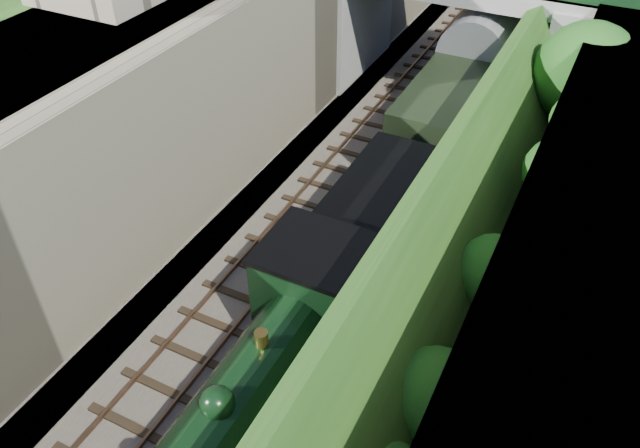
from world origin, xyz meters
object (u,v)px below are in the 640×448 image
(road_bridge, at_px, (488,14))
(locomotive, at_px, (262,387))
(tree, at_px, (588,76))
(tender, at_px, (378,223))

(road_bridge, height_order, locomotive, road_bridge)
(road_bridge, relative_size, tree, 2.42)
(tree, xyz_separation_m, locomotive, (-4.71, -14.71, -2.75))
(road_bridge, distance_m, tender, 13.31)
(locomotive, relative_size, tender, 1.70)
(road_bridge, xyz_separation_m, locomotive, (0.26, -20.44, -2.18))
(locomotive, height_order, tender, locomotive)
(road_bridge, distance_m, tree, 7.61)
(tree, distance_m, locomotive, 15.69)
(road_bridge, height_order, tree, road_bridge)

